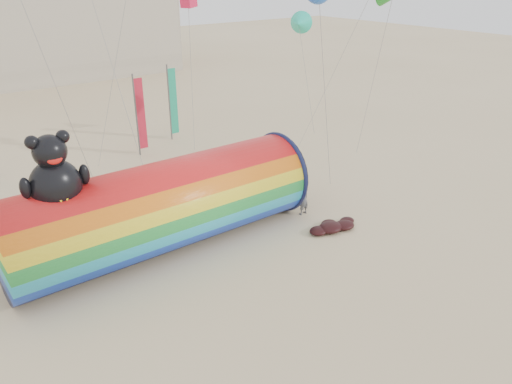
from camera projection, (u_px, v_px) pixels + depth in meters
ground at (268, 259)px, 20.75m from camera, size 160.00×160.00×0.00m
windsock_assembly at (163, 204)px, 20.93m from camera, size 13.07×3.98×6.02m
kite_handler at (303, 198)px, 24.20m from camera, size 0.65×0.46×1.69m
fabric_bundle at (333, 226)px, 23.01m from camera, size 2.62×1.35×0.41m
festival_banners at (106, 117)px, 30.80m from camera, size 12.64×1.68×5.20m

